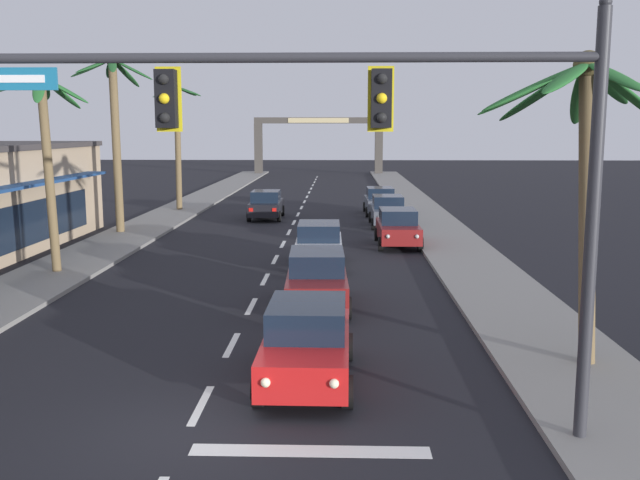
# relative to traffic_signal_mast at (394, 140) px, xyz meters

# --- Properties ---
(ground_plane) EXTENTS (220.00, 220.00, 0.00)m
(ground_plane) POSITION_rel_traffic_signal_mast_xyz_m (-3.53, 0.16, -5.12)
(ground_plane) COLOR black
(sidewalk_right) EXTENTS (3.20, 110.00, 0.14)m
(sidewalk_right) POSITION_rel_traffic_signal_mast_xyz_m (4.27, 20.16, -5.05)
(sidewalk_right) COLOR gray
(sidewalk_right) RESTS_ON ground
(sidewalk_left) EXTENTS (3.20, 110.00, 0.14)m
(sidewalk_left) POSITION_rel_traffic_signal_mast_xyz_m (-11.33, 20.16, -5.05)
(sidewalk_left) COLOR gray
(sidewalk_left) RESTS_ON ground
(lane_markings) EXTENTS (4.28, 87.01, 0.01)m
(lane_markings) POSITION_rel_traffic_signal_mast_xyz_m (-3.11, 19.82, -5.11)
(lane_markings) COLOR silver
(lane_markings) RESTS_ON ground
(traffic_signal_mast) EXTENTS (10.68, 0.41, 7.34)m
(traffic_signal_mast) POSITION_rel_traffic_signal_mast_xyz_m (0.00, 0.00, 0.00)
(traffic_signal_mast) COLOR #2D2D33
(traffic_signal_mast) RESTS_ON ground
(sedan_lead_at_stop_bar) EXTENTS (1.98, 4.47, 1.68)m
(sedan_lead_at_stop_bar) POSITION_rel_traffic_signal_mast_xyz_m (-1.55, 2.90, -4.26)
(sedan_lead_at_stop_bar) COLOR red
(sedan_lead_at_stop_bar) RESTS_ON ground
(sedan_third_in_queue) EXTENTS (2.05, 4.49, 1.68)m
(sedan_third_in_queue) POSITION_rel_traffic_signal_mast_xyz_m (-1.56, 9.27, -4.26)
(sedan_third_in_queue) COLOR maroon
(sedan_third_in_queue) RESTS_ON ground
(sedan_fifth_in_queue) EXTENTS (2.00, 4.47, 1.68)m
(sedan_fifth_in_queue) POSITION_rel_traffic_signal_mast_xyz_m (-1.70, 15.64, -4.26)
(sedan_fifth_in_queue) COLOR silver
(sedan_fifth_in_queue) RESTS_ON ground
(sedan_oncoming_far) EXTENTS (1.99, 4.47, 1.68)m
(sedan_oncoming_far) POSITION_rel_traffic_signal_mast_xyz_m (-5.29, 30.16, -4.26)
(sedan_oncoming_far) COLOR black
(sedan_oncoming_far) RESTS_ON ground
(sedan_parked_nearest_kerb) EXTENTS (1.98, 4.47, 1.68)m
(sedan_parked_nearest_kerb) POSITION_rel_traffic_signal_mast_xyz_m (1.75, 20.57, -4.26)
(sedan_parked_nearest_kerb) COLOR maroon
(sedan_parked_nearest_kerb) RESTS_ON ground
(sedan_parked_mid_kerb) EXTENTS (2.02, 4.48, 1.68)m
(sedan_parked_mid_kerb) POSITION_rel_traffic_signal_mast_xyz_m (1.58, 32.52, -4.26)
(sedan_parked_mid_kerb) COLOR #4C515B
(sedan_parked_mid_kerb) RESTS_ON ground
(sedan_parked_far_kerb) EXTENTS (1.97, 4.46, 1.68)m
(sedan_parked_far_kerb) POSITION_rel_traffic_signal_mast_xyz_m (1.72, 27.14, -4.26)
(sedan_parked_far_kerb) COLOR #4C515B
(sedan_parked_far_kerb) RESTS_ON ground
(palm_left_second) EXTENTS (3.55, 3.48, 7.36)m
(palm_left_second) POSITION_rel_traffic_signal_mast_xyz_m (-11.40, 13.65, 0.16)
(palm_left_second) COLOR brown
(palm_left_second) RESTS_ON ground
(palm_left_third) EXTENTS (4.20, 4.17, 8.91)m
(palm_left_third) POSITION_rel_traffic_signal_mast_xyz_m (-12.09, 23.73, 0.79)
(palm_left_third) COLOR brown
(palm_left_third) RESTS_ON ground
(palm_left_farthest) EXTENTS (3.12, 2.99, 8.16)m
(palm_left_farthest) POSITION_rel_traffic_signal_mast_xyz_m (-11.28, 33.82, 0.45)
(palm_left_farthest) COLOR brown
(palm_left_farthest) RESTS_ON ground
(palm_right_nearest) EXTENTS (4.38, 4.55, 6.92)m
(palm_right_nearest) POSITION_rel_traffic_signal_mast_xyz_m (4.34, 3.88, 0.04)
(palm_right_nearest) COLOR brown
(palm_right_nearest) RESTS_ON ground
(town_gateway_arch) EXTENTS (15.03, 0.90, 6.61)m
(town_gateway_arch) POSITION_rel_traffic_signal_mast_xyz_m (-3.53, 72.04, -0.81)
(town_gateway_arch) COLOR #423D38
(town_gateway_arch) RESTS_ON ground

